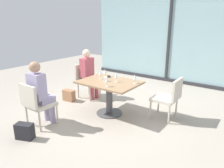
# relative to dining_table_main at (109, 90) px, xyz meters

# --- Properties ---
(ground_plane) EXTENTS (12.00, 12.00, 0.00)m
(ground_plane) POSITION_rel_dining_table_main_xyz_m (0.00, 0.00, -0.54)
(ground_plane) COLOR #A89E8E
(window_wall_backdrop) EXTENTS (5.45, 0.10, 2.70)m
(window_wall_backdrop) POSITION_rel_dining_table_main_xyz_m (0.00, 3.20, 0.67)
(window_wall_backdrop) COLOR #92B7BC
(window_wall_backdrop) RESTS_ON ground_plane
(dining_table_main) EXTENTS (1.23, 0.90, 0.73)m
(dining_table_main) POSITION_rel_dining_table_main_xyz_m (0.00, 0.00, 0.00)
(dining_table_main) COLOR #997551
(dining_table_main) RESTS_ON ground_plane
(chair_far_left) EXTENTS (0.50, 0.46, 0.87)m
(chair_far_left) POSITION_rel_dining_table_main_xyz_m (-1.13, 0.50, -0.05)
(chair_far_left) COLOR beige
(chair_far_left) RESTS_ON ground_plane
(chair_front_left) EXTENTS (0.46, 0.50, 0.87)m
(chair_front_left) POSITION_rel_dining_table_main_xyz_m (-0.76, -1.27, -0.05)
(chair_front_left) COLOR beige
(chair_front_left) RESTS_ON ground_plane
(chair_far_right) EXTENTS (0.50, 0.46, 0.87)m
(chair_far_right) POSITION_rel_dining_table_main_xyz_m (1.13, 0.50, -0.05)
(chair_far_right) COLOR beige
(chair_far_right) RESTS_ON ground_plane
(person_far_left) EXTENTS (0.39, 0.34, 1.26)m
(person_far_left) POSITION_rel_dining_table_main_xyz_m (-1.02, 0.50, 0.16)
(person_far_left) COLOR #B24C56
(person_far_left) RESTS_ON ground_plane
(person_front_left) EXTENTS (0.34, 0.39, 1.26)m
(person_front_left) POSITION_rel_dining_table_main_xyz_m (-0.76, -1.16, 0.16)
(person_front_left) COLOR #9E93B7
(person_front_left) RESTS_ON ground_plane
(wine_glass_0) EXTENTS (0.07, 0.07, 0.18)m
(wine_glass_0) POSITION_rel_dining_table_main_xyz_m (-0.27, 0.04, 0.32)
(wine_glass_0) COLOR silver
(wine_glass_0) RESTS_ON dining_table_main
(wine_glass_1) EXTENTS (0.07, 0.07, 0.18)m
(wine_glass_1) POSITION_rel_dining_table_main_xyz_m (0.13, 0.06, 0.32)
(wine_glass_1) COLOR silver
(wine_glass_1) RESTS_ON dining_table_main
(wine_glass_2) EXTENTS (0.07, 0.07, 0.18)m
(wine_glass_2) POSITION_rel_dining_table_main_xyz_m (0.17, -0.30, 0.32)
(wine_glass_2) COLOR silver
(wine_glass_2) RESTS_ON dining_table_main
(wine_glass_3) EXTENTS (0.07, 0.07, 0.18)m
(wine_glass_3) POSITION_rel_dining_table_main_xyz_m (0.50, 0.19, 0.32)
(wine_glass_3) COLOR silver
(wine_glass_3) RESTS_ON dining_table_main
(wine_glass_4) EXTENTS (0.07, 0.07, 0.18)m
(wine_glass_4) POSITION_rel_dining_table_main_xyz_m (-0.27, 0.21, 0.32)
(wine_glass_4) COLOR silver
(wine_glass_4) RESTS_ON dining_table_main
(coffee_cup) EXTENTS (0.08, 0.08, 0.09)m
(coffee_cup) POSITION_rel_dining_table_main_xyz_m (-0.08, -0.03, 0.23)
(coffee_cup) COLOR white
(coffee_cup) RESTS_ON dining_table_main
(cell_phone_on_table) EXTENTS (0.14, 0.16, 0.01)m
(cell_phone_on_table) POSITION_rel_dining_table_main_xyz_m (-0.24, 0.31, 0.19)
(cell_phone_on_table) COLOR black
(cell_phone_on_table) RESTS_ON dining_table_main
(handbag_0) EXTENTS (0.32, 0.19, 0.28)m
(handbag_0) POSITION_rel_dining_table_main_xyz_m (-1.28, 0.01, -0.40)
(handbag_0) COLOR #A3704C
(handbag_0) RESTS_ON ground_plane
(handbag_1) EXTENTS (0.34, 0.26, 0.28)m
(handbag_1) POSITION_rel_dining_table_main_xyz_m (-0.57, -1.67, -0.40)
(handbag_1) COLOR #232328
(handbag_1) RESTS_ON ground_plane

